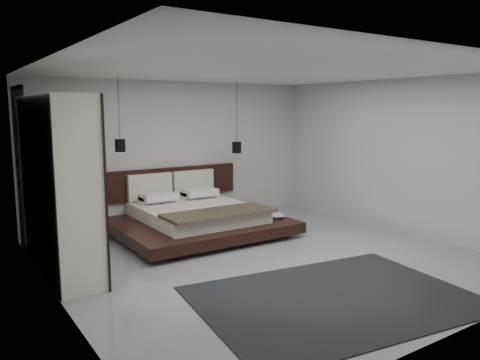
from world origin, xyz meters
TOP-DOWN VIEW (x-y plane):
  - floor at (0.00, 0.00)m, footprint 6.00×6.00m
  - ceiling at (0.00, 0.00)m, footprint 6.00×6.00m
  - wall_back at (0.00, 3.00)m, footprint 6.00×0.00m
  - wall_front at (0.00, -3.00)m, footprint 6.00×0.00m
  - wall_left at (-3.00, 0.00)m, footprint 0.00×6.00m
  - wall_right at (3.00, 0.00)m, footprint 0.00×6.00m
  - lattice_screen at (-2.95, 2.45)m, footprint 0.05×0.90m
  - bed at (-0.17, 1.90)m, footprint 2.94×2.46m
  - book_lower at (1.03, 1.23)m, footprint 0.25×0.32m
  - book_upper at (1.01, 1.19)m, footprint 0.35×0.39m
  - pendant_left at (-1.38, 2.38)m, footprint 0.18×0.18m
  - pendant_right at (1.03, 2.38)m, footprint 0.18×0.18m
  - wardrobe at (-2.70, 1.23)m, footprint 0.58×2.47m
  - rug at (-0.24, -1.70)m, footprint 3.54×2.74m

SIDE VIEW (x-z plane):
  - floor at x=0.00m, z-range 0.00..0.00m
  - rug at x=-0.24m, z-range 0.00..0.01m
  - book_lower at x=1.03m, z-range 0.27..0.30m
  - bed at x=-0.17m, z-range -0.25..0.85m
  - book_upper at x=1.01m, z-range 0.30..0.33m
  - wardrobe at x=-2.70m, z-range 0.00..2.42m
  - lattice_screen at x=-2.95m, z-range 0.00..2.60m
  - wall_back at x=0.00m, z-range -1.60..4.40m
  - wall_front at x=0.00m, z-range -1.60..4.40m
  - wall_left at x=-3.00m, z-range -1.60..4.40m
  - wall_right at x=3.00m, z-range -1.60..4.40m
  - pendant_right at x=1.03m, z-range 0.78..2.21m
  - pendant_left at x=-1.38m, z-range 0.99..2.27m
  - ceiling at x=0.00m, z-range 2.80..2.80m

